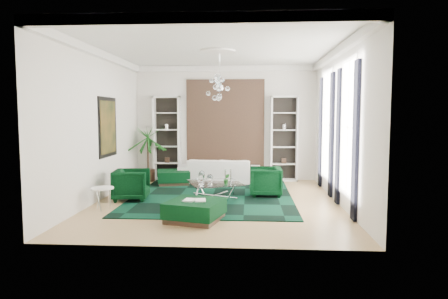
# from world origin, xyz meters

# --- Properties ---
(floor) EXTENTS (6.00, 7.00, 0.02)m
(floor) POSITION_xyz_m (0.00, 0.00, -0.01)
(floor) COLOR tan
(floor) RESTS_ON ground
(ceiling) EXTENTS (6.00, 7.00, 0.02)m
(ceiling) POSITION_xyz_m (0.00, 0.00, 3.81)
(ceiling) COLOR white
(ceiling) RESTS_ON ground
(wall_back) EXTENTS (6.00, 0.02, 3.80)m
(wall_back) POSITION_xyz_m (0.00, 3.51, 1.90)
(wall_back) COLOR silver
(wall_back) RESTS_ON ground
(wall_front) EXTENTS (6.00, 0.02, 3.80)m
(wall_front) POSITION_xyz_m (0.00, -3.51, 1.90)
(wall_front) COLOR silver
(wall_front) RESTS_ON ground
(wall_left) EXTENTS (0.02, 7.00, 3.80)m
(wall_left) POSITION_xyz_m (-3.01, 0.00, 1.90)
(wall_left) COLOR silver
(wall_left) RESTS_ON ground
(wall_right) EXTENTS (0.02, 7.00, 3.80)m
(wall_right) POSITION_xyz_m (3.01, 0.00, 1.90)
(wall_right) COLOR silver
(wall_right) RESTS_ON ground
(crown_molding) EXTENTS (6.00, 7.00, 0.18)m
(crown_molding) POSITION_xyz_m (0.00, 0.00, 3.70)
(crown_molding) COLOR white
(crown_molding) RESTS_ON ceiling
(ceiling_medallion) EXTENTS (0.90, 0.90, 0.05)m
(ceiling_medallion) POSITION_xyz_m (0.00, 0.30, 3.77)
(ceiling_medallion) COLOR white
(ceiling_medallion) RESTS_ON ceiling
(tapestry) EXTENTS (2.50, 0.06, 2.80)m
(tapestry) POSITION_xyz_m (0.00, 3.46, 1.90)
(tapestry) COLOR black
(tapestry) RESTS_ON wall_back
(shelving_left) EXTENTS (0.90, 0.38, 2.80)m
(shelving_left) POSITION_xyz_m (-1.95, 3.31, 1.40)
(shelving_left) COLOR white
(shelving_left) RESTS_ON floor
(shelving_right) EXTENTS (0.90, 0.38, 2.80)m
(shelving_right) POSITION_xyz_m (1.95, 3.31, 1.40)
(shelving_right) COLOR white
(shelving_right) RESTS_ON floor
(painting) EXTENTS (0.04, 1.30, 1.60)m
(painting) POSITION_xyz_m (-2.97, 0.60, 1.85)
(painting) COLOR black
(painting) RESTS_ON wall_left
(window_near) EXTENTS (0.03, 1.10, 2.90)m
(window_near) POSITION_xyz_m (2.99, -0.90, 1.90)
(window_near) COLOR white
(window_near) RESTS_ON wall_right
(curtain_near_a) EXTENTS (0.07, 0.30, 3.25)m
(curtain_near_a) POSITION_xyz_m (2.96, -1.68, 1.65)
(curtain_near_a) COLOR black
(curtain_near_a) RESTS_ON floor
(curtain_near_b) EXTENTS (0.07, 0.30, 3.25)m
(curtain_near_b) POSITION_xyz_m (2.96, -0.12, 1.65)
(curtain_near_b) COLOR black
(curtain_near_b) RESTS_ON floor
(window_far) EXTENTS (0.03, 1.10, 2.90)m
(window_far) POSITION_xyz_m (2.99, 1.50, 1.90)
(window_far) COLOR white
(window_far) RESTS_ON wall_right
(curtain_far_a) EXTENTS (0.07, 0.30, 3.25)m
(curtain_far_a) POSITION_xyz_m (2.96, 0.72, 1.65)
(curtain_far_a) COLOR black
(curtain_far_a) RESTS_ON floor
(curtain_far_b) EXTENTS (0.07, 0.30, 3.25)m
(curtain_far_b) POSITION_xyz_m (2.96, 2.28, 1.65)
(curtain_far_b) COLOR black
(curtain_far_b) RESTS_ON floor
(rug) EXTENTS (4.20, 5.00, 0.02)m
(rug) POSITION_xyz_m (-0.17, 0.66, 0.01)
(rug) COLOR black
(rug) RESTS_ON floor
(sofa) EXTENTS (2.63, 1.12, 0.75)m
(sofa) POSITION_xyz_m (-0.14, 2.90, 0.38)
(sofa) COLOR white
(sofa) RESTS_ON floor
(armchair_left) EXTENTS (0.96, 0.94, 0.79)m
(armchair_left) POSITION_xyz_m (-2.19, 0.04, 0.40)
(armchair_left) COLOR black
(armchair_left) RESTS_ON floor
(armchair_right) EXTENTS (0.87, 0.84, 0.78)m
(armchair_right) POSITION_xyz_m (1.24, 0.79, 0.39)
(armchair_right) COLOR black
(armchair_right) RESTS_ON floor
(coffee_table) EXTENTS (1.61, 1.61, 0.43)m
(coffee_table) POSITION_xyz_m (-0.07, 0.31, 0.22)
(coffee_table) COLOR white
(coffee_table) RESTS_ON floor
(ottoman_side) EXTENTS (1.18, 1.18, 0.43)m
(ottoman_side) POSITION_xyz_m (-1.57, 2.40, 0.22)
(ottoman_side) COLOR black
(ottoman_side) RESTS_ON floor
(ottoman_front) EXTENTS (1.28, 1.28, 0.42)m
(ottoman_front) POSITION_xyz_m (-0.30, -1.85, 0.21)
(ottoman_front) COLOR black
(ottoman_front) RESTS_ON floor
(book) EXTENTS (0.47, 0.31, 0.03)m
(book) POSITION_xyz_m (-0.30, -1.85, 0.44)
(book) COLOR white
(book) RESTS_ON ottoman_front
(side_table) EXTENTS (0.67, 0.67, 0.50)m
(side_table) POSITION_xyz_m (-2.55, -1.05, 0.25)
(side_table) COLOR white
(side_table) RESTS_ON floor
(palm) EXTENTS (1.63, 1.63, 2.34)m
(palm) POSITION_xyz_m (-2.51, 2.96, 1.17)
(palm) COLOR #155216
(palm) RESTS_ON floor
(chandelier) EXTENTS (1.03, 1.03, 0.70)m
(chandelier) POSITION_xyz_m (0.05, 0.28, 2.85)
(chandelier) COLOR white
(chandelier) RESTS_ON ceiling
(table_plant) EXTENTS (0.16, 0.13, 0.27)m
(table_plant) POSITION_xyz_m (0.24, 0.05, 0.57)
(table_plant) COLOR #155216
(table_plant) RESTS_ON coffee_table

